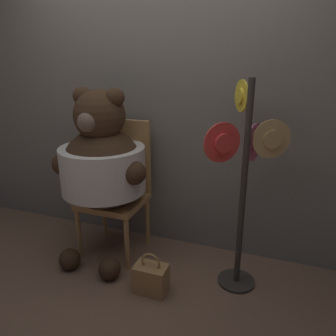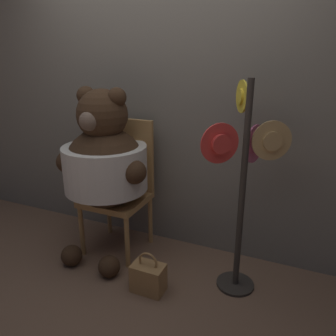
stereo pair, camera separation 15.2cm
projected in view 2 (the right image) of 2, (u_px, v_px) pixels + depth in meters
name	position (u px, v px, depth m)	size (l,w,h in m)	color
ground_plane	(132.00, 274.00, 2.61)	(14.00, 14.00, 0.00)	brown
wall_back	(166.00, 114.00, 2.81)	(8.00, 0.10, 2.36)	slate
chair	(121.00, 182.00, 2.86)	(0.51, 0.47, 1.14)	#B2844C
teddy_bear	(105.00, 163.00, 2.65)	(0.82, 0.73, 1.43)	#3D2819
hat_display_rack	(244.00, 174.00, 2.22)	(0.51, 0.47, 1.52)	#332D28
handbag_on_ground	(148.00, 277.00, 2.39)	(0.24, 0.15, 0.32)	#A87A47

